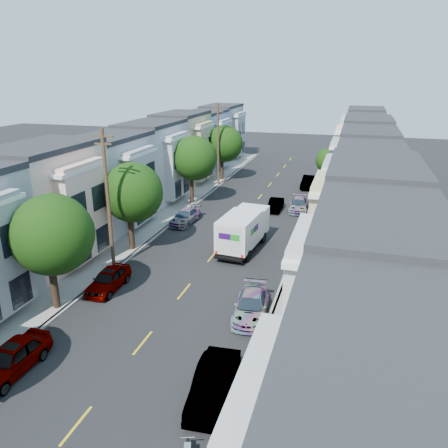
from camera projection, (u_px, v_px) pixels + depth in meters
name	position (u px, v px, depth m)	size (l,w,h in m)	color
ground	(184.00, 292.00, 28.65)	(160.00, 160.00, 0.00)	black
road_slab	(241.00, 221.00, 42.22)	(12.00, 70.00, 0.02)	black
curb_left	(183.00, 215.00, 43.82)	(0.30, 70.00, 0.15)	gray
curb_right	(304.00, 226.00, 40.58)	(0.30, 70.00, 0.15)	gray
sidewalk_left	(171.00, 214.00, 44.17)	(2.60, 70.00, 0.15)	gray
sidewalk_right	(318.00, 227.00, 40.23)	(2.60, 70.00, 0.15)	gray
centerline	(241.00, 221.00, 42.23)	(0.12, 70.00, 0.01)	gold
townhouse_row_left	(137.00, 211.00, 45.21)	(5.00, 70.00, 8.50)	#8F9BB8
townhouse_row_right	(361.00, 232.00, 39.24)	(5.00, 70.00, 8.50)	#8F9BB8
tree_b	(51.00, 235.00, 24.90)	(4.70, 4.70, 7.22)	black
tree_c	(132.00, 193.00, 33.66)	(4.67, 4.67, 7.19)	black
tree_d	(194.00, 158.00, 46.09)	(4.70, 4.70, 7.38)	black
tree_e	(224.00, 144.00, 56.43)	(4.70, 4.70, 7.21)	black
tree_far_r	(327.00, 161.00, 52.36)	(2.86, 2.86, 4.99)	black
utility_pole_near	(108.00, 201.00, 30.45)	(1.60, 0.26, 10.00)	#42301E
utility_pole_far	(218.00, 144.00, 53.98)	(1.60, 0.26, 10.00)	#42301E
fedex_truck	(243.00, 229.00, 34.93)	(2.50, 6.50, 3.12)	silver
lead_sedan	(275.00, 205.00, 45.20)	(1.29, 3.65, 1.22)	black
parked_left_b	(11.00, 359.00, 20.74)	(1.76, 4.59, 1.49)	black
parked_left_c	(108.00, 280.00, 28.74)	(1.65, 4.30, 1.39)	#B5BABD
parked_left_d	(185.00, 217.00, 41.40)	(1.82, 4.32, 1.30)	#3D0D0A
parked_right_a	(214.00, 384.00, 19.05)	(1.59, 4.52, 1.51)	slate
parked_right_b	(251.00, 306.00, 25.59)	(1.87, 4.45, 1.33)	white
parked_right_c	(298.00, 205.00, 45.15)	(1.80, 4.29, 1.29)	black
parked_right_d	(309.00, 182.00, 53.98)	(1.53, 4.35, 1.45)	black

